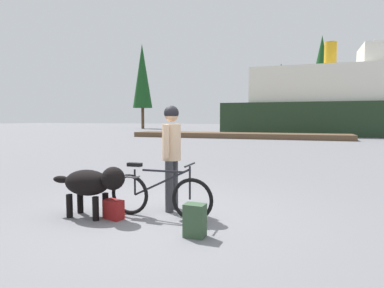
{
  "coord_description": "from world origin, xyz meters",
  "views": [
    {
      "loc": [
        2.22,
        -4.86,
        1.6
      ],
      "look_at": [
        0.05,
        1.47,
        1.07
      ],
      "focal_mm": 30.85,
      "sensor_mm": 36.0,
      "label": 1
    }
  ],
  "objects_px": {
    "person_cyclist": "(172,147)",
    "backpack": "(195,220)",
    "handbag_pannier": "(114,209)",
    "ferry_boat": "(366,102)",
    "sailboat_moored": "(370,130)",
    "dog": "(92,183)",
    "bicycle": "(159,195)"
  },
  "relations": [
    {
      "from": "dog",
      "to": "ferry_boat",
      "type": "xyz_separation_m",
      "value": [
        8.37,
        29.09,
        2.44
      ]
    },
    {
      "from": "backpack",
      "to": "sailboat_moored",
      "type": "relative_size",
      "value": 0.05
    },
    {
      "from": "person_cyclist",
      "to": "backpack",
      "type": "height_order",
      "value": "person_cyclist"
    },
    {
      "from": "person_cyclist",
      "to": "dog",
      "type": "xyz_separation_m",
      "value": [
        -1.05,
        -0.79,
        -0.55
      ]
    },
    {
      "from": "person_cyclist",
      "to": "handbag_pannier",
      "type": "bearing_deg",
      "value": -131.79
    },
    {
      "from": "bicycle",
      "to": "dog",
      "type": "distance_m",
      "value": 1.09
    },
    {
      "from": "handbag_pannier",
      "to": "ferry_boat",
      "type": "relative_size",
      "value": 0.01
    },
    {
      "from": "person_cyclist",
      "to": "sailboat_moored",
      "type": "xyz_separation_m",
      "value": [
        8.08,
        30.04,
        -0.61
      ]
    },
    {
      "from": "bicycle",
      "to": "sailboat_moored",
      "type": "xyz_separation_m",
      "value": [
        8.11,
        30.49,
        0.12
      ]
    },
    {
      "from": "backpack",
      "to": "ferry_boat",
      "type": "height_order",
      "value": "ferry_boat"
    },
    {
      "from": "backpack",
      "to": "handbag_pannier",
      "type": "relative_size",
      "value": 1.41
    },
    {
      "from": "person_cyclist",
      "to": "sailboat_moored",
      "type": "height_order",
      "value": "sailboat_moored"
    },
    {
      "from": "dog",
      "to": "handbag_pannier",
      "type": "bearing_deg",
      "value": 4.01
    },
    {
      "from": "sailboat_moored",
      "to": "handbag_pannier",
      "type": "bearing_deg",
      "value": -105.87
    },
    {
      "from": "backpack",
      "to": "ferry_boat",
      "type": "bearing_deg",
      "value": 77.47
    },
    {
      "from": "backpack",
      "to": "sailboat_moored",
      "type": "distance_m",
      "value": 31.97
    },
    {
      "from": "ferry_boat",
      "to": "sailboat_moored",
      "type": "distance_m",
      "value": 3.14
    },
    {
      "from": "person_cyclist",
      "to": "ferry_boat",
      "type": "relative_size",
      "value": 0.07
    },
    {
      "from": "ferry_boat",
      "to": "sailboat_moored",
      "type": "height_order",
      "value": "sailboat_moored"
    },
    {
      "from": "person_cyclist",
      "to": "handbag_pannier",
      "type": "height_order",
      "value": "person_cyclist"
    },
    {
      "from": "bicycle",
      "to": "ferry_boat",
      "type": "height_order",
      "value": "ferry_boat"
    },
    {
      "from": "bicycle",
      "to": "sailboat_moored",
      "type": "distance_m",
      "value": 31.55
    },
    {
      "from": "backpack",
      "to": "person_cyclist",
      "type": "bearing_deg",
      "value": 125.73
    },
    {
      "from": "person_cyclist",
      "to": "handbag_pannier",
      "type": "xyz_separation_m",
      "value": [
        -0.68,
        -0.76,
        -0.95
      ]
    },
    {
      "from": "dog",
      "to": "ferry_boat",
      "type": "distance_m",
      "value": 30.37
    },
    {
      "from": "bicycle",
      "to": "person_cyclist",
      "type": "bearing_deg",
      "value": 85.84
    },
    {
      "from": "sailboat_moored",
      "to": "person_cyclist",
      "type": "bearing_deg",
      "value": -105.05
    },
    {
      "from": "backpack",
      "to": "ferry_boat",
      "type": "relative_size",
      "value": 0.02
    },
    {
      "from": "bicycle",
      "to": "dog",
      "type": "relative_size",
      "value": 1.33
    },
    {
      "from": "dog",
      "to": "person_cyclist",
      "type": "bearing_deg",
      "value": 36.88
    },
    {
      "from": "handbag_pannier",
      "to": "bicycle",
      "type": "bearing_deg",
      "value": 25.33
    },
    {
      "from": "ferry_boat",
      "to": "bicycle",
      "type": "bearing_deg",
      "value": -104.34
    }
  ]
}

